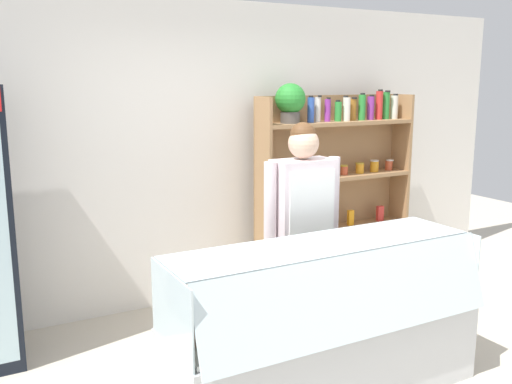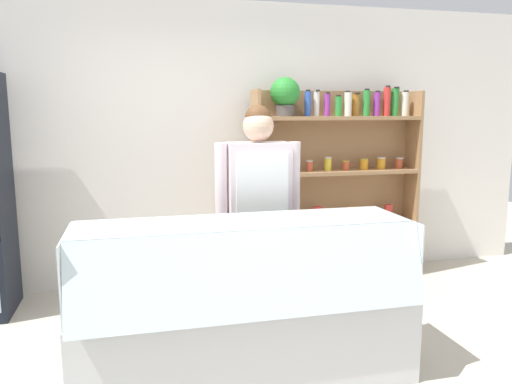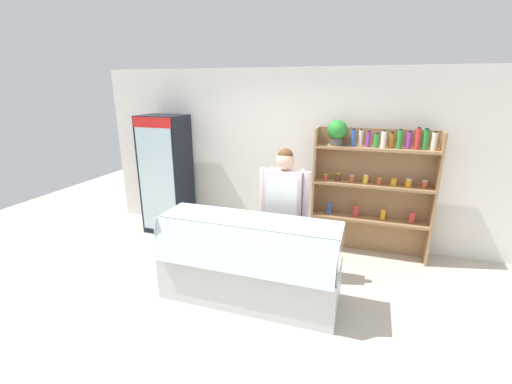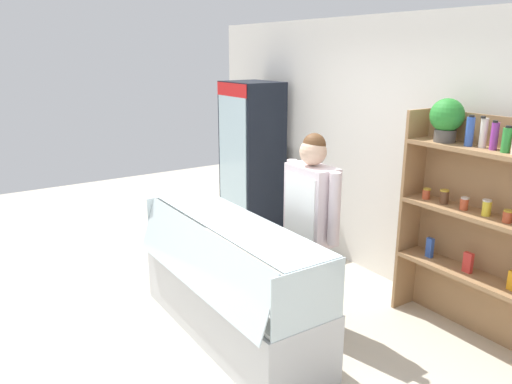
{
  "view_description": "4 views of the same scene",
  "coord_description": "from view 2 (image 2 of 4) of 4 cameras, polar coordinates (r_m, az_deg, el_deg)",
  "views": [
    {
      "loc": [
        -2.16,
        -2.73,
        2.01
      ],
      "look_at": [
        -0.27,
        0.7,
        1.24
      ],
      "focal_mm": 40.0,
      "sensor_mm": 36.0,
      "label": 1
    },
    {
      "loc": [
        -0.78,
        -2.83,
        1.67
      ],
      "look_at": [
        0.06,
        0.57,
        1.1
      ],
      "focal_mm": 35.0,
      "sensor_mm": 36.0,
      "label": 2
    },
    {
      "loc": [
        1.06,
        -3.29,
        2.43
      ],
      "look_at": [
        -0.3,
        0.78,
        1.1
      ],
      "focal_mm": 24.0,
      "sensor_mm": 36.0,
      "label": 3
    },
    {
      "loc": [
        3.16,
        -1.89,
        2.35
      ],
      "look_at": [
        -0.48,
        0.51,
        1.11
      ],
      "focal_mm": 35.0,
      "sensor_mm": 36.0,
      "label": 4
    }
  ],
  "objects": [
    {
      "name": "ground_plane",
      "position": [
        3.38,
        1.41,
        -20.37
      ],
      "size": [
        12.0,
        12.0,
        0.0
      ],
      "primitive_type": "plane",
      "color": "beige"
    },
    {
      "name": "back_wall",
      "position": [
        4.92,
        -4.71,
        5.48
      ],
      "size": [
        6.8,
        0.1,
        2.7
      ],
      "primitive_type": "cube",
      "color": "white",
      "rests_on": "ground"
    },
    {
      "name": "shelving_unit",
      "position": [
        4.94,
        8.5,
        3.05
      ],
      "size": [
        1.66,
        0.29,
        1.98
      ],
      "color": "#9E754C",
      "rests_on": "ground"
    },
    {
      "name": "deli_display_case",
      "position": [
        3.23,
        -1.34,
        -15.59
      ],
      "size": [
        2.06,
        0.72,
        1.01
      ],
      "color": "silver",
      "rests_on": "ground"
    },
    {
      "name": "shop_clerk",
      "position": [
        3.67,
        0.28,
        -0.91
      ],
      "size": [
        0.64,
        0.25,
        1.71
      ],
      "color": "#383D51",
      "rests_on": "ground"
    }
  ]
}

